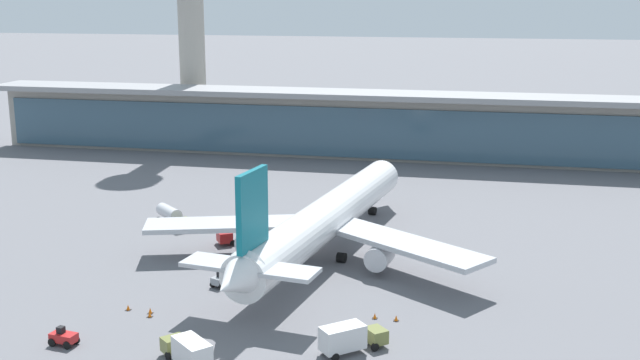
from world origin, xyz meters
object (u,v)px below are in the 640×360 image
service_truck_mid_apron_olive (188,351)px  service_truck_at_far_stand_grey (222,280)px  service_truck_near_nose_olive (172,215)px  safety_cone_charlie (375,316)px  airliner_on_stand (324,219)px  safety_cone_alpha (128,308)px  safety_cone_echo (150,311)px  safety_cone_bravo (150,315)px  service_truck_under_wing_olive (349,337)px  service_truck_by_tail_red (64,337)px  safety_cone_delta (396,318)px  service_truck_on_taxiway_red (249,231)px

service_truck_mid_apron_olive → service_truck_at_far_stand_grey: (-4.17, 22.03, -0.82)m
service_truck_near_nose_olive → safety_cone_charlie: bearing=-39.0°
service_truck_near_nose_olive → service_truck_at_far_stand_grey: 29.56m
airliner_on_stand → safety_cone_charlie: size_ratio=92.77×
service_truck_near_nose_olive → safety_cone_alpha: 35.27m
safety_cone_charlie → safety_cone_echo: same height
service_truck_mid_apron_olive → safety_cone_alpha: 17.38m
safety_cone_bravo → airliner_on_stand: bearing=59.4°
service_truck_near_nose_olive → service_truck_at_far_stand_grey: service_truck_near_nose_olive is taller
airliner_on_stand → service_truck_under_wing_olive: size_ratio=9.27×
service_truck_at_far_stand_grey → safety_cone_bravo: bearing=-113.3°
service_truck_by_tail_red → safety_cone_alpha: bearing=76.6°
service_truck_under_wing_olive → service_truck_by_tail_red: bearing=-171.1°
safety_cone_bravo → safety_cone_delta: 28.41m
service_truck_by_tail_red → safety_cone_bravo: (5.79, 8.89, -0.56)m
service_truck_near_nose_olive → service_truck_mid_apron_olive: bearing=-65.5°
service_truck_near_nose_olive → safety_cone_delta: (40.00, -30.57, -1.39)m
service_truck_at_far_stand_grey → safety_cone_charlie: (20.63, -6.19, -0.56)m
airliner_on_stand → service_truck_near_nose_olive: (-27.22, 9.88, -3.75)m
service_truck_on_taxiway_red → safety_cone_echo: (-3.02, -28.85, -1.39)m
airliner_on_stand → service_truck_near_nose_olive: size_ratio=8.26×
airliner_on_stand → service_truck_under_wing_olive: airliner_on_stand is taller
service_truck_at_far_stand_grey → safety_cone_charlie: service_truck_at_far_stand_grey is taller
service_truck_mid_apron_olive → service_truck_at_far_stand_grey: size_ratio=2.13×
airliner_on_stand → service_truck_near_nose_olive: airliner_on_stand is taller
service_truck_mid_apron_olive → service_truck_near_nose_olive: bearing=114.5°
safety_cone_echo → service_truck_on_taxiway_red: bearing=84.0°
service_truck_at_far_stand_grey → safety_cone_bravo: size_ratio=4.70×
service_truck_by_tail_red → safety_cone_echo: service_truck_by_tail_red is taller
service_truck_by_tail_red → service_truck_at_far_stand_grey: same height
service_truck_near_nose_olive → safety_cone_charlie: size_ratio=11.24×
service_truck_under_wing_olive → service_truck_mid_apron_olive: same height
service_truck_on_taxiway_red → safety_cone_delta: 35.55m
service_truck_mid_apron_olive → safety_cone_echo: (-9.42, 11.75, -1.37)m
service_truck_at_far_stand_grey → safety_cone_alpha: size_ratio=4.70×
service_truck_near_nose_olive → safety_cone_echo: service_truck_near_nose_olive is taller
service_truck_at_far_stand_grey → safety_cone_delta: 23.96m
safety_cone_charlie → safety_cone_delta: same height
safety_cone_delta → safety_cone_charlie: bearing=176.8°
service_truck_under_wing_olive → safety_cone_charlie: (1.32, 9.29, -1.37)m
service_truck_on_taxiway_red → service_truck_at_far_stand_grey: (2.23, -18.56, -0.83)m
safety_cone_charlie → safety_cone_delta: size_ratio=1.00×
service_truck_at_far_stand_grey → service_truck_under_wing_olive: bearing=-38.7°
safety_cone_alpha → safety_cone_delta: (31.32, 3.59, 0.00)m
safety_cone_charlie → safety_cone_echo: (-25.88, -4.09, 0.00)m
safety_cone_echo → service_truck_mid_apron_olive: bearing=-51.3°
service_truck_under_wing_olive → airliner_on_stand: bearing=106.8°
service_truck_near_nose_olive → safety_cone_bravo: 37.52m
service_truck_near_nose_olive → safety_cone_bravo: size_ratio=11.24×
service_truck_on_taxiway_red → service_truck_at_far_stand_grey: size_ratio=2.55×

